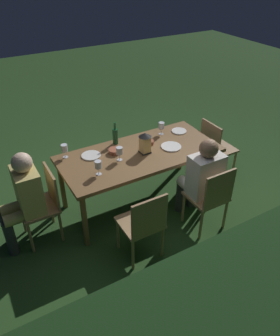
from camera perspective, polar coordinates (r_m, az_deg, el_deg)
The scene contains 19 objects.
ground_plane at distance 4.47m, azimuth 0.00°, elevation -5.64°, with size 16.00×16.00×0.00m, color #26471E.
dining_table at distance 4.06m, azimuth 0.00°, elevation 2.03°, with size 1.96×0.90×0.76m.
chair_side_right_a at distance 3.85m, azimuth 12.04°, elevation -4.76°, with size 0.42×0.40×0.87m.
person_in_cream at distance 3.87m, azimuth 10.46°, elevation -1.46°, with size 0.38×0.47×1.15m.
chair_side_right_b at distance 3.43m, azimuth 0.59°, elevation -9.44°, with size 0.42×0.40×0.87m.
chair_head_near at distance 4.81m, azimuth 12.82°, elevation 3.62°, with size 0.40×0.42×0.87m.
chair_head_far at distance 3.84m, azimuth -16.20°, elevation -5.62°, with size 0.40×0.42×0.87m.
person_in_mustard at distance 3.73m, azimuth -19.43°, elevation -4.68°, with size 0.48×0.38×1.15m.
lantern_centerpiece at distance 3.96m, azimuth 0.85°, elevation 4.54°, with size 0.15×0.15×0.27m.
green_bottle_on_table at distance 4.18m, azimuth -4.28°, elevation 5.53°, with size 0.07×0.07×0.29m.
wine_glass_a at distance 4.40m, azimuth 3.70°, elevation 7.20°, with size 0.08×0.08×0.17m.
wine_glass_b at distance 3.83m, azimuth -3.57°, elevation 2.88°, with size 0.08×0.08×0.17m.
wine_glass_c at distance 3.61m, azimuth -7.21°, elevation 0.47°, with size 0.08×0.08×0.17m.
wine_glass_d at distance 3.98m, azimuth -12.88°, elevation 3.27°, with size 0.08×0.08×0.17m.
plate_a at distance 4.53m, azimuth 6.74°, elevation 6.33°, with size 0.20×0.20×0.01m, color white.
plate_b at distance 4.00m, azimuth -8.41°, elevation 2.15°, with size 0.23×0.23×0.01m, color white.
plate_c at distance 4.16m, azimuth 5.37°, elevation 3.69°, with size 0.25×0.25×0.01m, color white.
bowl_olives at distance 4.19m, azimuth 1.54°, elevation 4.46°, with size 0.13×0.13×0.05m.
bowl_bread at distance 4.02m, azimuth -4.36°, elevation 2.96°, with size 0.15×0.15×0.05m.
Camera 1 is at (1.71, 2.99, 2.84)m, focal length 35.44 mm.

